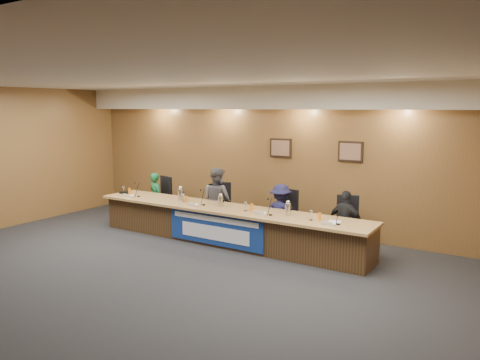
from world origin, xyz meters
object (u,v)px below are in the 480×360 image
object	(u,v)px
panelist_d	(345,223)
office_chair_b	(220,210)
dais_body	(227,226)
panelist_b	(217,200)
panelist_a	(156,197)
carafe_mid	(221,201)
banner	(215,229)
speakerphone	(126,192)
carafe_left	(181,195)
office_chair_c	(283,219)
office_chair_a	(159,201)
carafe_right	(288,210)
office_chair_d	(347,228)
panelist_c	(280,214)

from	to	relation	value
panelist_d	office_chair_b	size ratio (longest dim) A/B	2.53
dais_body	panelist_b	world-z (taller)	panelist_b
panelist_a	carafe_mid	world-z (taller)	panelist_a
banner	speakerphone	distance (m)	2.87
panelist_b	carafe_left	bearing A→B (deg)	56.75
banner	office_chair_b	size ratio (longest dim) A/B	4.58
office_chair_c	office_chair_a	bearing A→B (deg)	-167.92
office_chair_c	carafe_mid	bearing A→B (deg)	-133.80
office_chair_c	carafe_right	world-z (taller)	carafe_right
banner	panelist_a	bearing A→B (deg)	157.72
carafe_left	carafe_mid	bearing A→B (deg)	-2.94
panelist_a	carafe_right	bearing A→B (deg)	-168.85
office_chair_c	office_chair_d	distance (m)	1.37
panelist_a	panelist_c	xyz separation A→B (m)	(3.37, 0.00, 0.01)
office_chair_a	carafe_left	world-z (taller)	carafe_left
office_chair_c	office_chair_d	xyz separation A→B (m)	(1.37, 0.00, 0.00)
panelist_c	carafe_left	distance (m)	2.23
panelist_c	office_chair_d	world-z (taller)	panelist_c
panelist_a	panelist_d	world-z (taller)	panelist_d
panelist_a	carafe_right	distance (m)	3.90
dais_body	speakerphone	size ratio (longest dim) A/B	18.75
office_chair_c	carafe_mid	size ratio (longest dim) A/B	2.22
dais_body	office_chair_d	distance (m)	2.40
dais_body	carafe_right	bearing A→B (deg)	-1.04
panelist_a	panelist_d	bearing A→B (deg)	-159.79
carafe_right	panelist_c	bearing A→B (deg)	127.70
carafe_right	office_chair_b	bearing A→B (deg)	160.73
dais_body	office_chair_b	size ratio (longest dim) A/B	12.50
panelist_b	carafe_right	world-z (taller)	panelist_b
panelist_d	office_chair_b	distance (m)	2.94
dais_body	office_chair_a	xyz separation A→B (m)	(-2.45, 0.69, 0.13)
office_chair_a	office_chair_d	distance (m)	4.74
dais_body	carafe_left	xyz separation A→B (m)	(-1.22, 0.03, 0.53)
speakerphone	panelist_b	bearing A→B (deg)	16.01
speakerphone	dais_body	bearing A→B (deg)	0.71
carafe_left	office_chair_c	bearing A→B (deg)	16.96
dais_body	speakerphone	world-z (taller)	speakerphone
office_chair_b	panelist_d	bearing A→B (deg)	-25.60
office_chair_a	office_chair_c	bearing A→B (deg)	14.60
panelist_c	speakerphone	xyz separation A→B (m)	(-3.74, -0.62, 0.17)
dais_body	carafe_left	bearing A→B (deg)	178.36
office_chair_a	speakerphone	world-z (taller)	speakerphone
office_chair_b	panelist_b	bearing A→B (deg)	-113.65
banner	carafe_mid	xyz separation A→B (m)	(-0.13, 0.39, 0.48)
carafe_left	speakerphone	xyz separation A→B (m)	(-1.60, -0.07, -0.10)
office_chair_a	panelist_b	bearing A→B (deg)	11.42
banner	panelist_d	size ratio (longest dim) A/B	1.81
banner	carafe_mid	world-z (taller)	carafe_mid
carafe_mid	panelist_c	bearing A→B (deg)	30.21
panelist_a	office_chair_b	distance (m)	1.81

